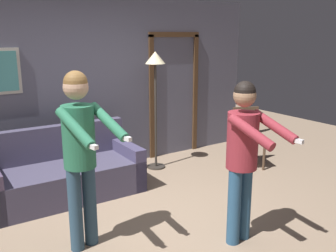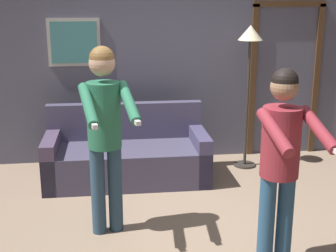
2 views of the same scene
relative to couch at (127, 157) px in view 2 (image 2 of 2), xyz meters
name	(u,v)px [view 2 (image 2 of 2)]	position (x,y,z in m)	size (l,w,h in m)	color
ground_plane	(184,235)	(0.45, -1.47, -0.28)	(12.00, 12.00, 0.00)	gray
back_wall_assembly	(158,62)	(0.46, 0.75, 1.02)	(6.40, 0.10, 2.60)	#565669
couch	(127,157)	(0.00, 0.00, 0.00)	(1.91, 0.87, 0.87)	#47425A
torchiere_lamp	(250,53)	(1.54, 0.25, 1.19)	(0.30, 0.30, 1.80)	#332D28
person_standing_left	(105,124)	(-0.24, -1.30, 0.77)	(0.52, 0.72, 1.73)	#2C485E
person_standing_right	(281,153)	(1.10, -2.06, 0.70)	(0.48, 0.66, 1.62)	#2B5376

